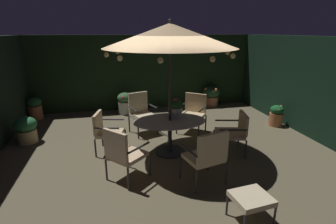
# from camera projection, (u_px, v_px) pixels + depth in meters

# --- Properties ---
(ground_plane) EXTENTS (7.94, 7.59, 0.02)m
(ground_plane) POSITION_uv_depth(u_px,v_px,m) (167.00, 151.00, 5.77)
(ground_plane) COLOR brown
(hedge_backdrop_rear) EXTENTS (7.94, 0.30, 2.47)m
(hedge_backdrop_rear) POSITION_uv_depth(u_px,v_px,m) (145.00, 72.00, 8.78)
(hedge_backdrop_rear) COLOR black
(hedge_backdrop_rear) RESTS_ON ground_plane
(hedge_backdrop_right) EXTENTS (0.30, 7.59, 2.47)m
(hedge_backdrop_right) POSITION_uv_depth(u_px,v_px,m) (322.00, 89.00, 6.18)
(hedge_backdrop_right) COLOR black
(hedge_backdrop_right) RESTS_ON ground_plane
(patio_dining_table) EXTENTS (1.57, 1.12, 0.75)m
(patio_dining_table) POSITION_uv_depth(u_px,v_px,m) (170.00, 128.00, 5.56)
(patio_dining_table) COLOR #2A2D32
(patio_dining_table) RESTS_ON ground_plane
(patio_umbrella) EXTENTS (2.65, 2.65, 2.80)m
(patio_umbrella) POSITION_uv_depth(u_px,v_px,m) (170.00, 36.00, 4.98)
(patio_umbrella) COLOR #302C2E
(patio_umbrella) RESTS_ON ground_plane
(centerpiece_planter) EXTENTS (0.33, 0.33, 0.45)m
(centerpiece_planter) POSITION_uv_depth(u_px,v_px,m) (175.00, 106.00, 5.58)
(centerpiece_planter) COLOR silver
(centerpiece_planter) RESTS_ON patio_dining_table
(patio_chair_north) EXTENTS (0.73, 0.76, 0.91)m
(patio_chair_north) POSITION_uv_depth(u_px,v_px,m) (234.00, 130.00, 5.55)
(patio_chair_north) COLOR #29312B
(patio_chair_north) RESTS_ON ground_plane
(patio_chair_northeast) EXTENTS (0.86, 0.85, 1.00)m
(patio_chair_northeast) POSITION_uv_depth(u_px,v_px,m) (193.00, 111.00, 6.76)
(patio_chair_northeast) COLOR #31302C
(patio_chair_northeast) RESTS_ON ground_plane
(patio_chair_east) EXTENTS (0.74, 0.74, 1.05)m
(patio_chair_east) POSITION_uv_depth(u_px,v_px,m) (141.00, 110.00, 6.70)
(patio_chair_east) COLOR #2B2E32
(patio_chair_east) RESTS_ON ground_plane
(patio_chair_southeast) EXTENTS (0.69, 0.70, 0.90)m
(patio_chair_southeast) POSITION_uv_depth(u_px,v_px,m) (106.00, 129.00, 5.60)
(patio_chair_southeast) COLOR #302931
(patio_chair_southeast) RESTS_ON ground_plane
(patio_chair_south) EXTENTS (0.82, 0.82, 1.01)m
(patio_chair_south) POSITION_uv_depth(u_px,v_px,m) (123.00, 152.00, 4.47)
(patio_chair_south) COLOR #31322E
(patio_chair_south) RESTS_ON ground_plane
(patio_chair_southwest) EXTENTS (0.76, 0.70, 1.02)m
(patio_chair_southwest) POSITION_uv_depth(u_px,v_px,m) (207.00, 154.00, 4.35)
(patio_chair_southwest) COLOR #2A292E
(patio_chair_southwest) RESTS_ON ground_plane
(ottoman_footrest) EXTENTS (0.56, 0.52, 0.42)m
(ottoman_footrest) POSITION_uv_depth(u_px,v_px,m) (251.00, 199.00, 3.55)
(ottoman_footrest) COLOR #322D33
(ottoman_footrest) RESTS_ON ground_plane
(potted_plant_right_far) EXTENTS (0.42, 0.42, 0.67)m
(potted_plant_right_far) POSITION_uv_depth(u_px,v_px,m) (35.00, 108.00, 7.77)
(potted_plant_right_far) COLOR #B06540
(potted_plant_right_far) RESTS_ON ground_plane
(potted_plant_back_right) EXTENTS (0.51, 0.51, 0.64)m
(potted_plant_back_right) POSITION_uv_depth(u_px,v_px,m) (26.00, 129.00, 6.13)
(potted_plant_back_right) COLOR tan
(potted_plant_back_right) RESTS_ON ground_plane
(potted_plant_back_left) EXTENTS (0.37, 0.37, 0.60)m
(potted_plant_back_left) POSITION_uv_depth(u_px,v_px,m) (276.00, 115.00, 7.24)
(potted_plant_back_left) COLOR #AD663D
(potted_plant_back_left) RESTS_ON ground_plane
(potted_plant_left_near) EXTENTS (0.47, 0.47, 0.70)m
(potted_plant_left_near) POSITION_uv_depth(u_px,v_px,m) (125.00, 103.00, 8.28)
(potted_plant_left_near) COLOR beige
(potted_plant_left_near) RESTS_ON ground_plane
(potted_plant_back_center) EXTENTS (0.62, 0.62, 0.72)m
(potted_plant_back_center) POSITION_uv_depth(u_px,v_px,m) (211.00, 95.00, 9.16)
(potted_plant_back_center) COLOR #9E6247
(potted_plant_back_center) RESTS_ON ground_plane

